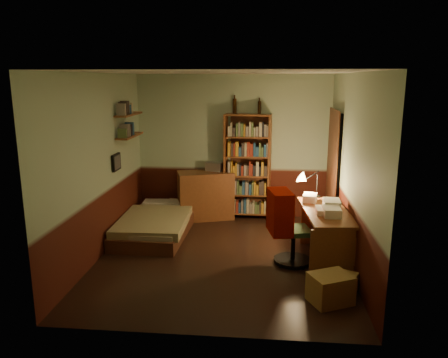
# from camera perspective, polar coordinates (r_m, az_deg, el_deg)

# --- Properties ---
(floor) EXTENTS (3.50, 4.00, 0.02)m
(floor) POSITION_cam_1_polar(r_m,az_deg,el_deg) (6.43, -0.22, -10.19)
(floor) COLOR black
(floor) RESTS_ON ground
(ceiling) EXTENTS (3.50, 4.00, 0.02)m
(ceiling) POSITION_cam_1_polar(r_m,az_deg,el_deg) (5.91, -0.24, 13.86)
(ceiling) COLOR silver
(ceiling) RESTS_ON wall_back
(wall_back) EXTENTS (3.50, 0.02, 2.60)m
(wall_back) POSITION_cam_1_polar(r_m,az_deg,el_deg) (8.00, 1.20, 4.22)
(wall_back) COLOR #9EB694
(wall_back) RESTS_ON ground
(wall_left) EXTENTS (0.02, 4.00, 2.60)m
(wall_left) POSITION_cam_1_polar(r_m,az_deg,el_deg) (6.45, -16.00, 1.57)
(wall_left) COLOR #9EB694
(wall_left) RESTS_ON ground
(wall_right) EXTENTS (0.02, 4.00, 2.60)m
(wall_right) POSITION_cam_1_polar(r_m,az_deg,el_deg) (6.12, 16.41, 0.95)
(wall_right) COLOR #9EB694
(wall_right) RESTS_ON ground
(wall_front) EXTENTS (3.50, 0.02, 2.60)m
(wall_front) POSITION_cam_1_polar(r_m,az_deg,el_deg) (4.10, -3.01, -4.36)
(wall_front) COLOR #9EB694
(wall_front) RESTS_ON ground
(doorway) EXTENTS (0.06, 0.90, 2.00)m
(doorway) POSITION_cam_1_polar(r_m,az_deg,el_deg) (7.43, 14.13, 0.78)
(doorway) COLOR black
(doorway) RESTS_ON ground
(door_trim) EXTENTS (0.02, 0.98, 2.08)m
(door_trim) POSITION_cam_1_polar(r_m,az_deg,el_deg) (7.42, 13.86, 0.79)
(door_trim) COLOR #4A2617
(door_trim) RESTS_ON ground
(bed) EXTENTS (1.07, 1.92, 0.56)m
(bed) POSITION_cam_1_polar(r_m,az_deg,el_deg) (7.34, -8.85, -4.93)
(bed) COLOR olive
(bed) RESTS_ON ground
(dresser) EXTENTS (1.08, 0.76, 0.87)m
(dresser) POSITION_cam_1_polar(r_m,az_deg,el_deg) (7.99, -2.42, -2.13)
(dresser) COLOR brown
(dresser) RESTS_ON ground
(mini_stereo) EXTENTS (0.35, 0.31, 0.16)m
(mini_stereo) POSITION_cam_1_polar(r_m,az_deg,el_deg) (7.98, -1.16, 1.65)
(mini_stereo) COLOR #B2B2B7
(mini_stereo) RESTS_ON dresser
(bookshelf) EXTENTS (0.85, 0.36, 1.91)m
(bookshelf) POSITION_cam_1_polar(r_m,az_deg,el_deg) (7.89, 3.07, 1.54)
(bookshelf) COLOR brown
(bookshelf) RESTS_ON ground
(bottle_left) EXTENTS (0.09, 0.09, 0.26)m
(bottle_left) POSITION_cam_1_polar(r_m,az_deg,el_deg) (7.87, 1.39, 9.51)
(bottle_left) COLOR black
(bottle_left) RESTS_ON bookshelf
(bottle_right) EXTENTS (0.08, 0.08, 0.22)m
(bottle_right) POSITION_cam_1_polar(r_m,az_deg,el_deg) (7.85, 4.65, 9.30)
(bottle_right) COLOR black
(bottle_right) RESTS_ON bookshelf
(desk) EXTENTS (0.70, 1.45, 0.75)m
(desk) POSITION_cam_1_polar(r_m,az_deg,el_deg) (6.29, 13.03, -7.30)
(desk) COLOR brown
(desk) RESTS_ON ground
(paper_stack) EXTENTS (0.24, 0.29, 0.11)m
(paper_stack) POSITION_cam_1_polar(r_m,az_deg,el_deg) (6.57, 11.16, -2.41)
(paper_stack) COLOR silver
(paper_stack) RESTS_ON desk
(desk_lamp) EXTENTS (0.19, 0.19, 0.54)m
(desk_lamp) POSITION_cam_1_polar(r_m,az_deg,el_deg) (6.77, 12.09, -0.12)
(desk_lamp) COLOR black
(desk_lamp) RESTS_ON desk
(office_chair) EXTENTS (0.51, 0.47, 0.88)m
(office_chair) POSITION_cam_1_polar(r_m,az_deg,el_deg) (6.15, 9.07, -6.97)
(office_chair) COLOR #36613A
(office_chair) RESTS_ON ground
(red_jacket) EXTENTS (0.40, 0.56, 0.59)m
(red_jacket) POSITION_cam_1_polar(r_m,az_deg,el_deg) (6.07, 7.25, 0.07)
(red_jacket) COLOR #A10E00
(red_jacket) RESTS_ON office_chair
(wall_shelf_lower) EXTENTS (0.20, 0.90, 0.03)m
(wall_shelf_lower) POSITION_cam_1_polar(r_m,az_deg,el_deg) (7.38, -12.19, 5.54)
(wall_shelf_lower) COLOR brown
(wall_shelf_lower) RESTS_ON wall_left
(wall_shelf_upper) EXTENTS (0.20, 0.90, 0.03)m
(wall_shelf_upper) POSITION_cam_1_polar(r_m,az_deg,el_deg) (7.35, -12.32, 8.25)
(wall_shelf_upper) COLOR brown
(wall_shelf_upper) RESTS_ON wall_left
(framed_picture) EXTENTS (0.04, 0.32, 0.26)m
(framed_picture) POSITION_cam_1_polar(r_m,az_deg,el_deg) (6.99, -13.90, 2.14)
(framed_picture) COLOR black
(framed_picture) RESTS_ON wall_left
(cardboard_box_a) EXTENTS (0.56, 0.52, 0.34)m
(cardboard_box_a) POSITION_cam_1_polar(r_m,az_deg,el_deg) (5.30, 13.73, -13.73)
(cardboard_box_a) COLOR #A88847
(cardboard_box_a) RESTS_ON ground
(cardboard_box_b) EXTENTS (0.40, 0.38, 0.22)m
(cardboard_box_b) POSITION_cam_1_polar(r_m,az_deg,el_deg) (5.63, 15.27, -12.85)
(cardboard_box_b) COLOR #A88847
(cardboard_box_b) RESTS_ON ground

